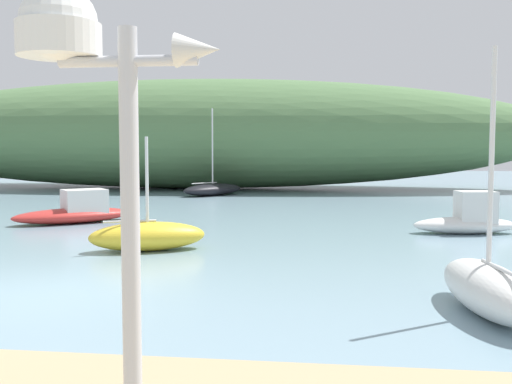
{
  "coord_description": "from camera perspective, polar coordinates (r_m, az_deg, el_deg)",
  "views": [
    {
      "loc": [
        4.97,
        -9.86,
        2.57
      ],
      "look_at": [
        2.91,
        6.69,
        1.33
      ],
      "focal_mm": 41.32,
      "sensor_mm": 36.0,
      "label": 1
    }
  ],
  "objects": [
    {
      "name": "sailboat_inner_mooring",
      "position": [
        32.16,
        -4.22,
        0.27
      ],
      "size": [
        3.53,
        4.08,
        4.73
      ],
      "color": "black",
      "rests_on": "ground"
    },
    {
      "name": "distant_hill",
      "position": [
        38.5,
        -6.81,
        5.58
      ],
      "size": [
        46.23,
        10.72,
        6.97
      ],
      "primitive_type": "ellipsoid",
      "color": "#517547",
      "rests_on": "ground"
    },
    {
      "name": "ground_plane",
      "position": [
        11.34,
        -19.39,
        -9.08
      ],
      "size": [
        120.0,
        120.0,
        0.0
      ],
      "primitive_type": "plane",
      "color": "#7A99A8"
    },
    {
      "name": "motorboat_mid_channel",
      "position": [
        18.88,
        19.88,
        -2.46
      ],
      "size": [
        3.22,
        1.44,
        1.28
      ],
      "color": "white",
      "rests_on": "ground"
    },
    {
      "name": "motorboat_west_reach",
      "position": [
        21.23,
        -16.98,
        -1.78
      ],
      "size": [
        4.0,
        3.56,
        1.15
      ],
      "color": "#B72D28",
      "rests_on": "ground"
    },
    {
      "name": "sailboat_far_right",
      "position": [
        9.87,
        21.52,
        -8.63
      ],
      "size": [
        1.31,
        3.12,
        4.1
      ],
      "color": "white",
      "rests_on": "ground"
    },
    {
      "name": "mast_structure",
      "position": [
        3.9,
        -16.51,
        10.4
      ],
      "size": [
        1.28,
        0.52,
        3.39
      ],
      "color": "silver",
      "rests_on": "beach_sand"
    },
    {
      "name": "sailboat_east_reach",
      "position": [
        15.06,
        -10.45,
        -4.2
      ],
      "size": [
        3.09,
        2.14,
        2.86
      ],
      "color": "gold",
      "rests_on": "ground"
    }
  ]
}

